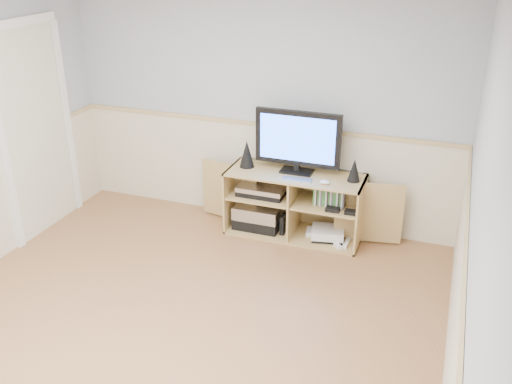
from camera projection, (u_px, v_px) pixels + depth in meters
The scene contains 11 objects.
room at pixel (148, 186), 3.82m from camera, with size 4.04×4.54×2.54m.
media_cabinet at pixel (296, 201), 5.66m from camera, with size 2.08×0.50×0.65m.
monitor at pixel (298, 140), 5.38m from camera, with size 0.83×0.18×0.61m.
speaker_left at pixel (247, 154), 5.59m from camera, with size 0.15×0.15×0.27m, color black.
speaker_right at pixel (354, 170), 5.27m from camera, with size 0.12×0.12×0.22m, color black.
keyboard at pixel (297, 180), 5.34m from camera, with size 0.28×0.11×0.01m, color silver.
mouse at pixel (325, 182), 5.25m from camera, with size 0.10×0.06×0.04m, color white.
av_components at pixel (260, 209), 5.76m from camera, with size 0.53×0.34×0.47m.
game_consoles at pixel (327, 233), 5.60m from camera, with size 0.46×0.32×0.11m.
game_cases at pixel (330, 196), 5.42m from camera, with size 0.30×0.14×0.19m, color #3F8C3F.
wall_outlet at pixel (357, 176), 5.55m from camera, with size 0.12×0.03×0.12m, color white.
Camera 1 is at (1.81, -2.92, 2.75)m, focal length 40.00 mm.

